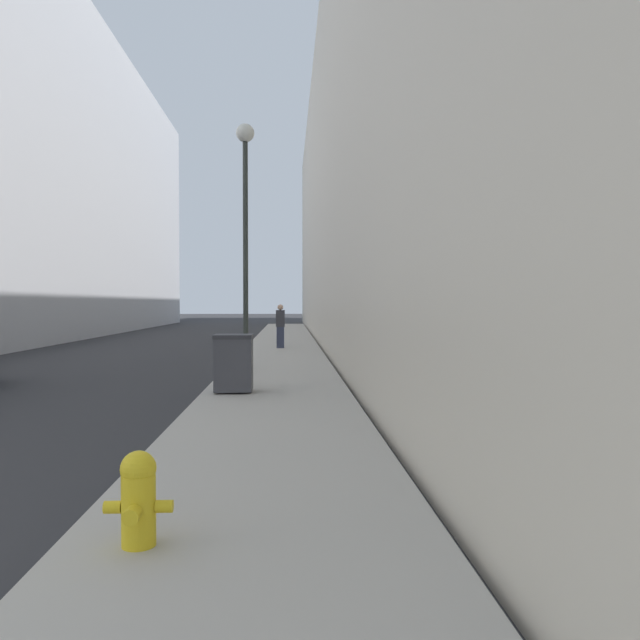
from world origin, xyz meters
The scene contains 6 objects.
sidewalk_right centered at (5.24, 18.00, 0.06)m, with size 2.87×60.00×0.12m.
building_right_stone centered at (12.78, 26.00, 7.28)m, with size 12.00×60.00×14.56m.
fire_hydrant centered at (4.42, 1.50, 0.48)m, with size 0.48×0.37×0.68m.
trash_bin centered at (4.42, 9.11, 0.70)m, with size 0.73×0.69×1.12m.
lamppost centered at (4.36, 13.42, 4.39)m, with size 0.48×0.48×6.37m.
pedestrian_on_sidewalk centered at (5.16, 20.81, 0.96)m, with size 0.34×0.22×1.66m.
Camera 1 is at (5.48, -2.93, 1.85)m, focal length 35.00 mm.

